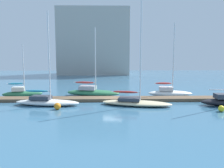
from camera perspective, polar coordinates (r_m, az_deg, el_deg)
ground_plane at (r=31.49m, az=0.07°, el=-4.07°), size 120.00×120.00×0.00m
dock_pier at (r=31.45m, az=0.07°, el=-3.69°), size 32.55×2.31×0.42m
sailboat_0 at (r=36.45m, az=-21.23°, el=-2.03°), size 5.88×3.04×7.69m
sailboat_1 at (r=29.54m, az=-15.81°, el=-4.02°), size 8.18×3.12×11.21m
sailboat_2 at (r=35.04m, az=-4.86°, el=-1.90°), size 8.40×3.89×10.10m
sailboat_3 at (r=28.52m, az=5.77°, el=-4.28°), size 8.88×4.51×12.51m
sailboat_4 at (r=35.56m, az=13.95°, el=-1.96°), size 6.63×2.65×10.75m
mooring_buoy_orange at (r=27.02m, az=-13.24°, el=-5.33°), size 0.77×0.77×0.77m
mooring_buoy_yellow at (r=27.99m, az=25.29°, el=-5.49°), size 0.69×0.69×0.69m
harbor_building_distant at (r=73.73m, az=-4.52°, el=10.24°), size 21.62×9.60×20.12m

